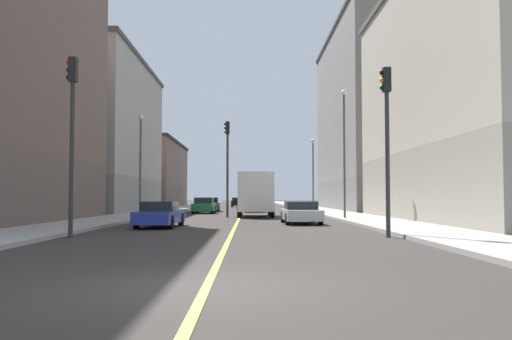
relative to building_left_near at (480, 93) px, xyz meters
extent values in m
plane|color=#342F2B|center=(-14.10, -21.78, -7.49)|extent=(400.00, 400.00, 0.00)
cube|color=#9E9B93|center=(-6.16, 27.22, -7.42)|extent=(3.58, 168.00, 0.15)
cube|color=#9E9B93|center=(-22.05, 27.22, -7.42)|extent=(3.58, 168.00, 0.15)
cube|color=#E5D14C|center=(-14.10, 27.22, -7.48)|extent=(0.16, 154.00, 0.01)
cube|color=#9D9688|center=(0.00, 0.00, -5.41)|extent=(8.74, 23.68, 4.16)
cube|color=#BCB29E|center=(0.00, 0.00, 1.87)|extent=(8.74, 23.68, 10.41)
cube|color=slate|center=(0.00, 27.21, -5.89)|extent=(8.74, 25.69, 3.21)
cube|color=gray|center=(0.00, 27.21, 3.74)|extent=(8.74, 25.69, 16.05)
cube|color=#3B3937|center=(0.00, 27.21, 11.97)|extent=(9.04, 25.99, 0.40)
cube|color=gray|center=(-28.20, 21.74, -5.87)|extent=(8.74, 22.05, 3.25)
cube|color=#9E9993|center=(-28.20, 21.74, 1.34)|extent=(8.74, 22.05, 11.17)
cube|color=#474442|center=(-28.20, 21.74, 7.13)|extent=(9.04, 22.35, 0.40)
cube|color=brown|center=(-28.20, 47.69, -5.96)|extent=(8.74, 22.81, 3.07)
cube|color=brown|center=(-28.20, 47.69, -1.43)|extent=(8.74, 22.81, 6.00)
cube|color=#2B221D|center=(-28.20, 47.69, 1.77)|extent=(9.04, 23.11, 0.40)
cylinder|color=#2D2D2D|center=(-8.35, -11.27, -4.82)|extent=(0.16, 0.16, 5.34)
cube|color=black|center=(-8.35, -11.27, -1.70)|extent=(0.28, 0.32, 0.90)
sphere|color=#320404|center=(-8.51, -11.27, -1.43)|extent=(0.20, 0.20, 0.20)
sphere|color=orange|center=(-8.51, -11.27, -1.71)|extent=(0.20, 0.20, 0.20)
sphere|color=black|center=(-8.51, -11.27, -1.99)|extent=(0.20, 0.20, 0.20)
cylinder|color=#2D2D2D|center=(-19.86, -11.27, -4.65)|extent=(0.16, 0.16, 5.68)
cube|color=black|center=(-19.86, -11.27, -1.36)|extent=(0.28, 0.32, 0.90)
sphere|color=red|center=(-20.02, -11.27, -1.09)|extent=(0.20, 0.20, 0.20)
sphere|color=#352204|center=(-20.02, -11.27, -1.37)|extent=(0.20, 0.20, 0.20)
sphere|color=black|center=(-20.02, -11.27, -1.65)|extent=(0.20, 0.20, 0.20)
cylinder|color=#2D2D2D|center=(-14.97, 7.45, -4.52)|extent=(0.16, 0.16, 5.95)
cube|color=black|center=(-14.97, 7.45, -1.09)|extent=(0.28, 0.32, 0.90)
sphere|color=#320404|center=(-15.13, 7.45, -0.82)|extent=(0.20, 0.20, 0.20)
sphere|color=#352204|center=(-15.13, 7.45, -1.10)|extent=(0.20, 0.20, 0.20)
sphere|color=green|center=(-15.13, 7.45, -1.38)|extent=(0.20, 0.20, 0.20)
cylinder|color=#4C4C51|center=(-7.35, 3.24, -3.42)|extent=(0.14, 0.14, 7.84)
sphere|color=#EAEACC|center=(-7.35, 3.24, 0.65)|extent=(0.36, 0.36, 0.36)
cylinder|color=#4C4C51|center=(-20.86, 5.88, -4.01)|extent=(0.14, 0.14, 6.66)
sphere|color=#EAEACC|center=(-20.86, 5.88, -0.53)|extent=(0.36, 0.36, 0.36)
cylinder|color=#4C4C51|center=(-7.35, 20.09, -4.09)|extent=(0.14, 0.14, 6.49)
sphere|color=#EAEACC|center=(-7.35, 20.09, -0.70)|extent=(0.36, 0.36, 0.36)
cube|color=#196670|center=(-17.33, 22.52, -6.94)|extent=(1.91, 4.46, 0.67)
cube|color=black|center=(-17.34, 22.66, -6.35)|extent=(1.64, 2.29, 0.49)
cylinder|color=black|center=(-18.19, 23.87, -7.17)|extent=(0.23, 0.64, 0.64)
cylinder|color=black|center=(-16.54, 23.91, -7.17)|extent=(0.23, 0.64, 0.64)
cylinder|color=black|center=(-18.13, 21.13, -7.17)|extent=(0.23, 0.64, 0.64)
cylinder|color=black|center=(-16.48, 21.17, -7.17)|extent=(0.23, 0.64, 0.64)
cube|color=black|center=(-15.06, 45.07, -6.93)|extent=(1.76, 4.24, 0.69)
cube|color=black|center=(-15.06, 45.22, -6.37)|extent=(1.55, 2.15, 0.42)
cylinder|color=black|center=(-15.86, 46.38, -7.17)|extent=(0.22, 0.64, 0.64)
cylinder|color=black|center=(-14.27, 46.39, -7.17)|extent=(0.22, 0.64, 0.64)
cylinder|color=black|center=(-15.85, 43.76, -7.17)|extent=(0.22, 0.64, 0.64)
cylinder|color=black|center=(-14.26, 43.76, -7.17)|extent=(0.22, 0.64, 0.64)
cube|color=silver|center=(-10.59, -1.39, -6.99)|extent=(1.98, 4.57, 0.56)
cube|color=black|center=(-10.59, -1.40, -6.49)|extent=(1.70, 2.02, 0.44)
cylinder|color=black|center=(-11.48, -0.01, -7.17)|extent=(0.23, 0.64, 0.64)
cylinder|color=black|center=(-9.76, 0.03, -7.17)|extent=(0.23, 0.64, 0.64)
cylinder|color=black|center=(-11.42, -2.81, -7.17)|extent=(0.23, 0.64, 0.64)
cylinder|color=black|center=(-9.70, -2.78, -7.17)|extent=(0.23, 0.64, 0.64)
cube|color=#23389E|center=(-17.72, -4.74, -6.98)|extent=(1.91, 4.55, 0.58)
cube|color=black|center=(-17.72, -4.74, -6.47)|extent=(1.60, 2.01, 0.45)
cylinder|color=black|center=(-18.45, -3.32, -7.17)|extent=(0.25, 0.65, 0.64)
cylinder|color=black|center=(-16.88, -3.39, -7.17)|extent=(0.25, 0.65, 0.64)
cylinder|color=black|center=(-18.56, -6.10, -7.17)|extent=(0.25, 0.65, 0.64)
cylinder|color=black|center=(-17.00, -6.16, -7.17)|extent=(0.25, 0.65, 0.64)
cube|color=#1E6B38|center=(-17.39, 16.39, -6.94)|extent=(1.86, 4.37, 0.66)
cube|color=black|center=(-17.39, 16.43, -6.36)|extent=(1.59, 1.89, 0.51)
cylinder|color=black|center=(-18.16, 17.75, -7.17)|extent=(0.23, 0.64, 0.64)
cylinder|color=black|center=(-16.57, 17.71, -7.17)|extent=(0.23, 0.64, 0.64)
cylinder|color=black|center=(-18.22, 15.07, -7.17)|extent=(0.23, 0.64, 0.64)
cylinder|color=black|center=(-16.63, 15.03, -7.17)|extent=(0.23, 0.64, 0.64)
cube|color=gold|center=(-13.35, 37.05, -6.98)|extent=(1.88, 4.42, 0.59)
cube|color=black|center=(-13.35, 36.98, -6.47)|extent=(1.63, 2.11, 0.42)
cylinder|color=black|center=(-14.20, 38.40, -7.17)|extent=(0.23, 0.64, 0.64)
cylinder|color=black|center=(-12.54, 38.42, -7.17)|extent=(0.23, 0.64, 0.64)
cylinder|color=black|center=(-14.17, 35.67, -7.17)|extent=(0.23, 0.64, 0.64)
cylinder|color=black|center=(-12.51, 35.69, -7.17)|extent=(0.23, 0.64, 0.64)
cube|color=maroon|center=(-13.00, 20.63, -6.95)|extent=(1.79, 4.56, 0.63)
cube|color=black|center=(-13.00, 20.83, -6.41)|extent=(1.55, 2.25, 0.46)
cylinder|color=black|center=(-13.80, 22.03, -7.17)|extent=(0.23, 0.64, 0.64)
cylinder|color=black|center=(-12.24, 22.05, -7.17)|extent=(0.23, 0.64, 0.64)
cylinder|color=black|center=(-13.76, 19.21, -7.17)|extent=(0.23, 0.64, 0.64)
cylinder|color=black|center=(-12.20, 19.24, -7.17)|extent=(0.23, 0.64, 0.64)
cube|color=beige|center=(-12.96, 11.18, -6.13)|extent=(2.48, 1.94, 2.01)
cube|color=silver|center=(-12.96, 7.51, -5.68)|extent=(2.48, 4.56, 2.72)
cylinder|color=black|center=(-14.10, 10.83, -7.04)|extent=(0.30, 0.90, 0.90)
cylinder|color=black|center=(-11.82, 10.83, -7.04)|extent=(0.30, 0.90, 0.90)
cylinder|color=black|center=(-14.10, 6.55, -7.04)|extent=(0.30, 0.90, 0.90)
cylinder|color=black|center=(-11.82, 6.55, -7.04)|extent=(0.30, 0.90, 0.90)
camera|label=1|loc=(-13.39, -30.76, -5.99)|focal=37.64mm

